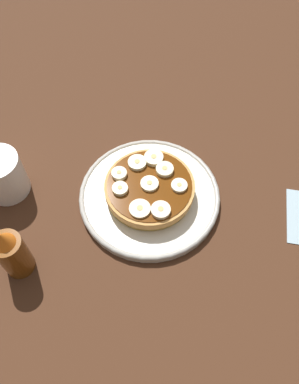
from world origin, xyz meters
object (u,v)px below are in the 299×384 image
Objects in this scene: banana_slice_0 at (151,184)px; banana_slice_7 at (154,158)px; banana_slice_3 at (179,186)px; banana_slice_2 at (120,189)px; plate at (149,196)px; pancake_stack at (148,189)px; coffee_mug at (0,175)px; banana_slice_1 at (165,170)px; banana_slice_5 at (119,174)px; syrup_bottle at (12,253)px; banana_slice_6 at (137,163)px; banana_slice_8 at (140,209)px; banana_slice_4 at (161,210)px.

banana_slice_7 reaches higher than banana_slice_0.
banana_slice_2 is at bearing -1.73° from banana_slice_3.
pancake_stack is (0.28, -0.17, 2.09)cm from plate.
coffee_mug reaches higher than banana_slice_7.
plate is at bearing 42.28° from banana_slice_1.
plate is 1.54× the size of pancake_stack.
banana_slice_1 is at bearing 121.39° from banana_slice_7.
banana_slice_3 is 10.62cm from banana_slice_5.
syrup_bottle is at bearing 37.59° from banana_slice_5.
banana_slice_7 reaches higher than pancake_stack.
syrup_bottle reaches higher than banana_slice_0.
plate is at bearing 147.82° from pancake_stack.
banana_slice_6 is (1.45, -4.47, 1.86)cm from pancake_stack.
coffee_mug is at bearing -10.40° from plate.
banana_slice_0 is at bearing -116.09° from banana_slice_8.
banana_slice_7 is (1.64, -2.69, 0.01)cm from banana_slice_1.
plate is at bearing -5.97° from banana_slice_0.
syrup_bottle is (-3.57, 15.41, 0.76)cm from coffee_mug.
banana_slice_0 is 5.21cm from banana_slice_8.
banana_slice_1 reaches higher than banana_slice_3.
banana_slice_6 is 3.10cm from banana_slice_7.
banana_slice_2 reaches higher than banana_slice_3.
banana_slice_0 is 5.49cm from banana_slice_7.
pancake_stack is 25.96cm from coffee_mug.
banana_slice_5 is (5.04, -2.55, 3.99)cm from plate.
pancake_stack is 4.74× the size of banana_slice_7.
coffee_mug reaches higher than banana_slice_8.
banana_slice_1 is 0.28× the size of coffee_mug.
banana_slice_6 is (6.74, -5.51, 0.06)cm from banana_slice_3.
pancake_stack is 6.07cm from banana_slice_4.
banana_slice_7 is (-6.36, -5.92, 0.03)cm from banana_slice_2.
banana_slice_0 is 0.27× the size of syrup_bottle.
banana_slice_3 is at bearing 170.17° from plate.
banana_slice_0 is at bearing -78.63° from banana_slice_4.
banana_slice_2 is 19.91cm from syrup_bottle.
pancake_stack is 6.00× the size of banana_slice_2.
syrup_bottle is (22.22, 10.68, 4.21)cm from plate.
banana_slice_8 is (4.99, 7.37, -0.16)cm from banana_slice_1.
banana_slice_6 is (1.73, -4.64, 3.94)cm from plate.
coffee_mug is at bearing -20.45° from banana_slice_4.
plate is at bearing -173.66° from banana_slice_2.
banana_slice_7 is 10.61cm from banana_slice_8.
banana_slice_4 and banana_slice_6 have the same top height.
banana_slice_0 is 0.29× the size of coffee_mug.
banana_slice_7 is 0.96× the size of banana_slice_8.
plate is 8.03× the size of banana_slice_0.
pancake_stack is at bearing -171.26° from banana_slice_2.
banana_slice_1 is 0.27× the size of syrup_bottle.
banana_slice_2 is 7.99cm from banana_slice_4.
banana_slice_8 is at bearing 71.58° from banana_slice_7.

